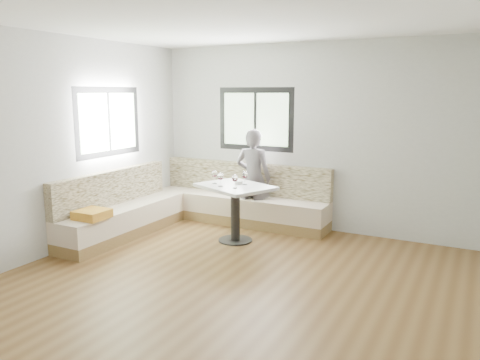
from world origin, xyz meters
The scene contains 9 objects.
room centered at (-0.08, 0.08, 1.41)m, with size 5.01×5.01×2.81m.
banquette centered at (-1.59, 1.62, 0.33)m, with size 2.90×2.80×0.95m.
table centered at (-0.66, 1.37, 0.60)m, with size 1.20×1.09×0.80m.
person centered at (-0.78, 2.17, 0.76)m, with size 0.56×0.37×1.53m, color #565054.
olive_ramekin centered at (-0.66, 1.47, 0.83)m, with size 0.11×0.11×0.05m.
wine_glass_a centered at (-0.97, 1.33, 0.94)m, with size 0.09×0.09×0.19m.
wine_glass_b centered at (-0.80, 1.20, 0.94)m, with size 0.09×0.09×0.19m.
wine_glass_c centered at (-0.56, 1.18, 0.94)m, with size 0.09×0.09×0.19m.
wine_glass_d centered at (-0.56, 1.47, 0.94)m, with size 0.09×0.09×0.19m.
Camera 1 is at (2.36, -4.22, 2.07)m, focal length 35.00 mm.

